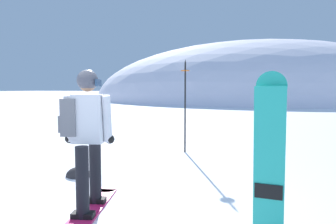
{
  "coord_description": "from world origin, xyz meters",
  "views": [
    {
      "loc": [
        2.62,
        -2.83,
        1.49
      ],
      "look_at": [
        0.13,
        3.27,
        1.0
      ],
      "focal_mm": 33.73,
      "sensor_mm": 36.0,
      "label": 1
    }
  ],
  "objects_px": {
    "snowboarder_main": "(86,137)",
    "spare_snowboard": "(269,159)",
    "piste_marker_near": "(185,100)",
    "rock_dark": "(78,176)"
  },
  "relations": [
    {
      "from": "snowboarder_main",
      "to": "piste_marker_near",
      "type": "bearing_deg",
      "value": 91.01
    },
    {
      "from": "spare_snowboard",
      "to": "piste_marker_near",
      "type": "relative_size",
      "value": 0.77
    },
    {
      "from": "snowboarder_main",
      "to": "spare_snowboard",
      "type": "distance_m",
      "value": 2.11
    },
    {
      "from": "rock_dark",
      "to": "spare_snowboard",
      "type": "bearing_deg",
      "value": -21.91
    },
    {
      "from": "snowboarder_main",
      "to": "piste_marker_near",
      "type": "xyz_separation_m",
      "value": [
        -0.07,
        3.82,
        0.31
      ]
    },
    {
      "from": "piste_marker_near",
      "to": "rock_dark",
      "type": "relative_size",
      "value": 4.9
    },
    {
      "from": "spare_snowboard",
      "to": "piste_marker_near",
      "type": "xyz_separation_m",
      "value": [
        -2.17,
        3.89,
        0.39
      ]
    },
    {
      "from": "spare_snowboard",
      "to": "piste_marker_near",
      "type": "bearing_deg",
      "value": 119.18
    },
    {
      "from": "snowboarder_main",
      "to": "rock_dark",
      "type": "bearing_deg",
      "value": 131.79
    },
    {
      "from": "spare_snowboard",
      "to": "rock_dark",
      "type": "relative_size",
      "value": 3.75
    }
  ]
}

